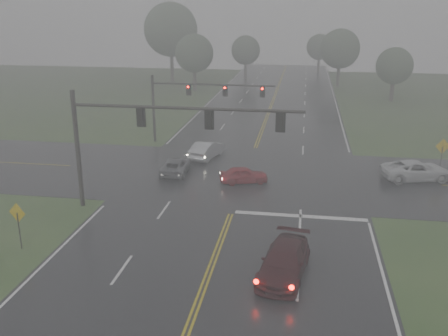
% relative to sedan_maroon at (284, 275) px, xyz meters
% --- Properties ---
extents(main_road, '(18.00, 160.00, 0.02)m').
position_rel_sedan_maroon_xyz_m(main_road, '(-3.78, 13.17, 0.00)').
color(main_road, black).
rests_on(main_road, ground).
extents(cross_street, '(120.00, 14.00, 0.02)m').
position_rel_sedan_maroon_xyz_m(cross_street, '(-3.78, 15.17, 0.00)').
color(cross_street, black).
rests_on(cross_street, ground).
extents(stop_bar, '(8.50, 0.50, 0.01)m').
position_rel_sedan_maroon_xyz_m(stop_bar, '(0.72, 7.57, 0.00)').
color(stop_bar, silver).
rests_on(stop_bar, ground).
extents(sedan_maroon, '(2.88, 5.49, 1.52)m').
position_rel_sedan_maroon_xyz_m(sedan_maroon, '(0.00, 0.00, 0.00)').
color(sedan_maroon, black).
rests_on(sedan_maroon, ground).
extents(sedan_red, '(3.94, 2.42, 1.25)m').
position_rel_sedan_maroon_xyz_m(sedan_red, '(-3.69, 13.37, 0.00)').
color(sedan_red, '#A10E18').
rests_on(sedan_red, ground).
extents(sedan_silver, '(2.70, 4.84, 1.51)m').
position_rel_sedan_maroon_xyz_m(sedan_silver, '(-7.74, 19.36, 0.00)').
color(sedan_silver, '#B1B4BA').
rests_on(sedan_silver, ground).
extents(car_grey, '(2.23, 4.44, 1.21)m').
position_rel_sedan_maroon_xyz_m(car_grey, '(-9.41, 14.73, 0.00)').
color(car_grey, '#57595F').
rests_on(car_grey, ground).
extents(pickup_white, '(5.79, 3.64, 1.49)m').
position_rel_sedan_maroon_xyz_m(pickup_white, '(9.53, 16.23, 0.00)').
color(pickup_white, silver).
rests_on(pickup_white, ground).
extents(signal_gantry_near, '(14.84, 0.35, 7.89)m').
position_rel_sedan_maroon_xyz_m(signal_gantry_near, '(-9.38, 7.10, 5.56)').
color(signal_gantry_near, black).
rests_on(signal_gantry_near, ground).
extents(signal_gantry_far, '(11.98, 0.33, 6.60)m').
position_rel_sedan_maroon_xyz_m(signal_gantry_far, '(-10.27, 24.11, 4.65)').
color(signal_gantry_far, black).
rests_on(signal_gantry_far, ground).
extents(sign_diamond_west, '(1.12, 0.30, 2.73)m').
position_rel_sedan_maroon_xyz_m(sign_diamond_west, '(-14.67, 0.58, 1.84)').
color(sign_diamond_west, black).
rests_on(sign_diamond_west, ground).
extents(sign_diamond_east, '(1.21, 0.34, 2.97)m').
position_rel_sedan_maroon_xyz_m(sign_diamond_east, '(11.65, 17.88, 2.00)').
color(sign_diamond_east, black).
rests_on(sign_diamond_east, ground).
extents(tree_nw_a, '(6.00, 6.00, 8.82)m').
position_rel_sedan_maroon_xyz_m(tree_nw_a, '(-16.73, 55.42, 5.80)').
color(tree_nw_a, '#2E261E').
rests_on(tree_nw_a, ground).
extents(tree_ne_a, '(6.43, 6.43, 9.44)m').
position_rel_sedan_maroon_xyz_m(tree_ne_a, '(5.99, 62.72, 6.21)').
color(tree_ne_a, '#2E261E').
rests_on(tree_ne_a, ground).
extents(tree_n_mid, '(5.29, 5.29, 7.78)m').
position_rel_sedan_maroon_xyz_m(tree_n_mid, '(-10.41, 70.44, 5.11)').
color(tree_n_mid, '#2E261E').
rests_on(tree_n_mid, ground).
extents(tree_e_near, '(5.11, 5.11, 7.51)m').
position_rel_sedan_maroon_xyz_m(tree_e_near, '(12.81, 50.79, 4.93)').
color(tree_e_near, '#2E261E').
rests_on(tree_e_near, ground).
extents(tree_nw_b, '(9.25, 9.25, 13.59)m').
position_rel_sedan_maroon_xyz_m(tree_nw_b, '(-22.74, 64.11, 8.95)').
color(tree_nw_b, '#2E261E').
rests_on(tree_nw_b, ground).
extents(tree_n_far, '(5.16, 5.16, 7.58)m').
position_rel_sedan_maroon_xyz_m(tree_n_far, '(3.13, 81.74, 4.98)').
color(tree_n_far, '#2E261E').
rests_on(tree_n_far, ground).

